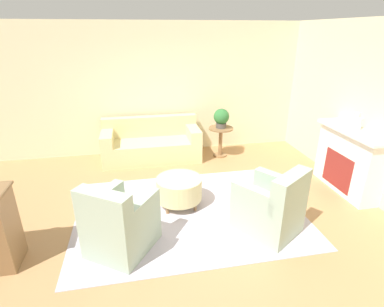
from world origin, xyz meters
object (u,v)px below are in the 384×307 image
Objects in this scene: ottoman_table at (179,188)px; potted_plant_on_side_table at (221,118)px; armchair_left at (119,225)px; couch at (151,145)px; armchair_right at (271,208)px; side_table at (221,137)px; vase_mantel_near at (356,123)px.

potted_plant_on_side_table is (1.21, 1.85, 0.58)m from ottoman_table.
potted_plant_on_side_table is (2.09, 2.75, 0.50)m from armchair_left.
couch is 1.98× the size of armchair_right.
side_table is at bearing 52.75° from armchair_left.
side_table is (1.50, -0.14, 0.12)m from couch.
vase_mantel_near is (3.78, 0.86, 0.84)m from armchair_left.
armchair_right reaches higher than ottoman_table.
armchair_left is 1.00× the size of armchair_right.
potted_plant_on_side_table is at bearing 90.00° from side_table.
armchair_left reaches higher than ottoman_table.
side_table is 0.43m from potted_plant_on_side_table.
vase_mantel_near reaches higher than couch.
armchair_right is 1.45m from ottoman_table.
armchair_left is 2.48× the size of potted_plant_on_side_table.
ottoman_table is 3.04m from vase_mantel_near.
vase_mantel_near is at bearing 25.96° from armchair_right.
potted_plant_on_side_table reaches higher than side_table.
vase_mantel_near is (3.19, -2.03, 0.90)m from couch.
side_table is (1.21, 1.85, 0.15)m from ottoman_table.
side_table is 2.65m from vase_mantel_near.
vase_mantel_near reaches higher than armchair_left.
vase_mantel_near is 0.69× the size of potted_plant_on_side_table.
couch is at bearing 147.57° from vase_mantel_near.
armchair_left is 2.01m from armchair_right.
armchair_left is at bearing 180.00° from armchair_right.
ottoman_table is at bearing 45.61° from armchair_left.
couch is 2.01m from ottoman_table.
ottoman_table is (0.89, 0.91, -0.08)m from armchair_left.
armchair_left is at bearing -101.55° from couch.
armchair_left and armchair_right have the same top height.
couch is 1.98× the size of armchair_left.
ottoman_table is 2.28m from potted_plant_on_side_table.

